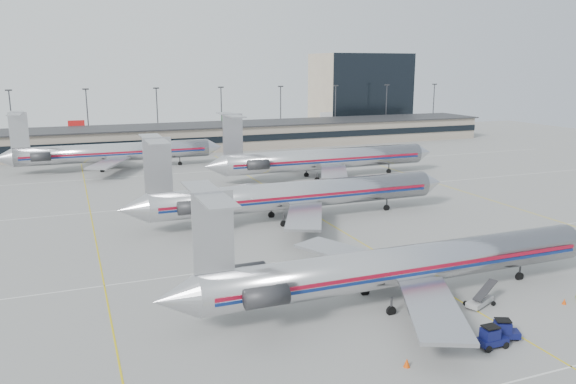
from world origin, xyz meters
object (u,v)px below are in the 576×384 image
jet_foreground (397,266)px  belt_loader (480,300)px  tug_center (504,331)px  jet_second_row (291,195)px

jet_foreground → belt_loader: bearing=-29.1°
tug_center → belt_loader: 6.52m
jet_second_row → belt_loader: jet_second_row is taller
belt_loader → jet_second_row: bearing=75.1°
jet_second_row → tug_center: 38.69m
jet_foreground → jet_second_row: bearing=87.5°
tug_center → belt_loader: bearing=89.3°
jet_second_row → tug_center: jet_second_row is taller
belt_loader → tug_center: bearing=-138.6°
jet_second_row → tug_center: size_ratio=19.65×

